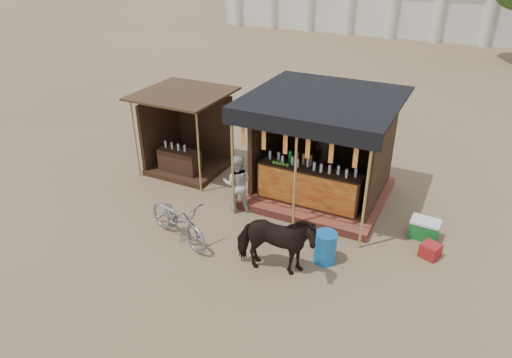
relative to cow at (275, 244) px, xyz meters
name	(u,v)px	position (x,y,z in m)	size (l,w,h in m)	color
ground	(224,254)	(-1.25, 0.06, -0.71)	(120.00, 120.00, 0.00)	#846B4C
main_stall	(321,161)	(-0.25, 3.42, 0.31)	(3.60, 3.61, 2.78)	#984331
secondary_stall	(184,141)	(-4.42, 3.30, 0.14)	(2.40, 2.40, 2.38)	#3B2115
cow	(275,244)	(0.00, 0.00, 0.00)	(0.77, 1.69, 1.42)	black
motorbike	(178,220)	(-2.44, 0.10, -0.19)	(0.70, 1.99, 1.05)	gray
bystander	(237,183)	(-1.87, 1.86, 0.03)	(0.72, 0.56, 1.49)	beige
blue_barrel	(325,247)	(0.81, 0.81, -0.36)	(0.48, 0.48, 0.71)	#1660AA
red_crate	(430,251)	(2.81, 1.97, -0.55)	(0.37, 0.37, 0.32)	maroon
cooler	(425,229)	(2.57, 2.66, -0.48)	(0.66, 0.48, 0.46)	#176A28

